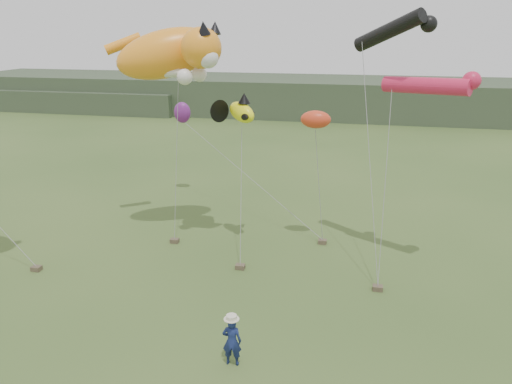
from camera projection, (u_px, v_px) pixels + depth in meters
ground at (238, 336)px, 16.16m from camera, size 120.00×120.00×0.00m
headland at (307, 97)px, 57.65m from camera, size 90.00×13.00×4.00m
festival_attendant at (232, 341)px, 14.59m from camera, size 0.60×0.42×1.56m
sandbag_anchors at (229, 260)px, 21.27m from camera, size 14.09×5.52×0.20m
cat_kite at (174, 53)px, 21.42m from camera, size 6.00×3.88×2.99m
fish_kite at (232, 111)px, 21.28m from camera, size 2.73×1.78×1.36m
tube_kites at (417, 60)px, 18.72m from camera, size 4.68×2.95×3.14m
misc_kites at (239, 115)px, 24.99m from camera, size 9.36×6.49×1.88m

